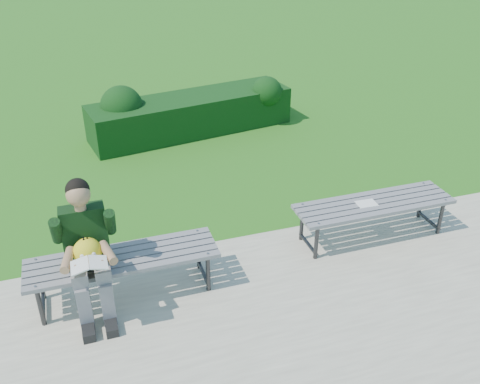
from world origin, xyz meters
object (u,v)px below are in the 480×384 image
bench_left (123,261)px  seated_boy (87,247)px  paper_sheet (366,203)px  hedge (187,112)px  bench_right (374,207)px

bench_left → seated_boy: size_ratio=1.37×
seated_boy → paper_sheet: seated_boy is taller
bench_left → seated_boy: bearing=-162.2°
hedge → bench_right: size_ratio=1.89×
hedge → bench_right: hedge is taller
bench_right → seated_boy: seated_boy is taller
bench_left → seated_boy: seated_boy is taller
bench_right → paper_sheet: bench_right is taller
bench_left → paper_sheet: 2.70m
bench_left → paper_sheet: (2.69, 0.15, 0.06)m
bench_left → bench_right: (2.79, 0.15, 0.00)m
bench_left → paper_sheet: size_ratio=7.90×
hedge → bench_left: size_ratio=1.89×
bench_left → seated_boy: 0.43m
hedge → seated_boy: size_ratio=2.59×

